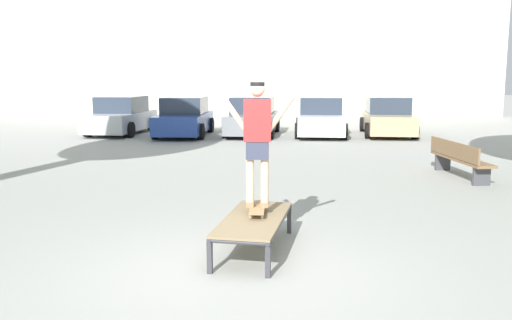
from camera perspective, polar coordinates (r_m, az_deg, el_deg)
The scene contains 10 objects.
ground_plane at distance 6.61m, azimuth -2.33°, elevation -11.69°, with size 120.00×120.00×0.00m, color #999993.
skate_box at distance 7.22m, azimuth -0.21°, elevation -6.45°, with size 1.08×2.00×0.46m.
skateboard at distance 7.41m, azimuth 0.15°, elevation -5.07°, with size 0.22×0.81×0.09m.
skater at distance 7.23m, azimuth 0.15°, elevation 2.60°, with size 1.00×0.29×1.69m.
car_silver at distance 22.54m, azimuth -14.04°, elevation 4.48°, with size 2.26×4.36×1.50m.
car_blue at distance 21.36m, azimuth -7.57°, elevation 4.44°, with size 2.04×4.26×1.50m.
car_grey at distance 21.39m, azimuth -0.37°, elevation 4.52°, with size 2.24×4.35×1.50m.
car_white at distance 21.33m, azimuth 6.81°, elevation 4.45°, with size 2.16×4.32×1.50m.
car_tan at distance 21.95m, azimuth 13.71°, elevation 4.38°, with size 2.22×4.35×1.50m.
park_bench at distance 13.26m, azimuth 20.63°, elevation 0.18°, with size 0.69×2.43×0.83m.
Camera 1 is at (0.37, -6.18, 2.33)m, focal length 37.88 mm.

